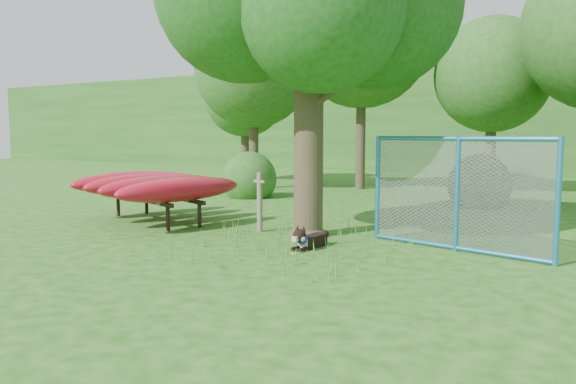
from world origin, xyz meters
The scene contains 13 objects.
ground centered at (0.00, 0.00, 0.00)m, with size 80.00×80.00×0.00m, color #1C5110.
wooden_post centered at (-1.07, 2.18, 0.67)m, with size 0.34×0.16×1.26m.
kayak_rack centered at (-3.96, 2.09, 0.86)m, with size 3.97×4.29×1.13m.
husky_dog centered at (0.66, 1.15, 0.16)m, with size 0.31×1.04×0.46m.
fence_section centered at (3.00, 2.30, 1.02)m, with size 3.39×0.92×3.38m.
wildflower_clump centered at (1.08, -0.13, 0.17)m, with size 0.10×0.08×0.21m.
bg_tree_a centered at (-6.50, 10.00, 4.48)m, with size 4.40×4.40×6.70m.
bg_tree_b centered at (-3.00, 12.00, 5.61)m, with size 5.20×5.20×8.22m.
bg_tree_c centered at (1.50, 13.00, 4.11)m, with size 4.00×4.00×6.12m.
bg_tree_f centered at (-9.00, 13.00, 3.73)m, with size 3.60×3.60×5.55m.
shrub_left centered at (-5.00, 7.50, 0.00)m, with size 1.80×1.80×1.80m, color #23561B.
shrub_mid centered at (2.00, 9.00, 0.00)m, with size 1.80×1.80×1.80m, color #23561B.
wooded_hillside centered at (0.00, 28.00, 3.00)m, with size 80.00×12.00×6.00m, color #23561B.
Camera 1 is at (5.42, -7.65, 2.06)m, focal length 35.00 mm.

